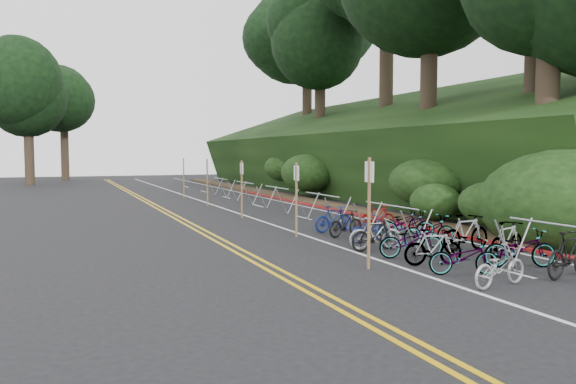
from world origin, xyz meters
TOP-DOWN VIEW (x-y plane):
  - ground at (0.00, 0.00)m, footprint 120.00×120.00m
  - road_markings at (0.63, 10.10)m, footprint 7.47×80.00m
  - red_curb at (5.70, 12.00)m, footprint 0.25×28.00m
  - embankment at (12.96, 19.04)m, footprint 14.30×48.14m
  - tree_cluster at (9.76, 22.03)m, footprint 33.15×54.63m
  - bike_rack_front at (3.35, -3.21)m, footprint 1.19×2.93m
  - bike_racks_rest at (3.00, 13.00)m, footprint 1.14×23.00m
  - signpost_near at (0.17, -0.45)m, footprint 0.08×0.40m
  - signposts_rest at (0.60, 14.00)m, footprint 0.08×18.40m
  - bike_front at (1.64, 1.71)m, footprint 0.56×1.60m
  - bike_valet at (3.05, 1.02)m, footprint 3.32×10.28m

SIDE VIEW (x-z plane):
  - ground at x=0.00m, z-range 0.00..0.00m
  - road_markings at x=0.63m, z-range 0.00..0.01m
  - red_curb at x=5.70m, z-range 0.00..0.10m
  - bike_front at x=1.64m, z-range 0.00..0.95m
  - bike_valet at x=3.05m, z-range -0.07..1.02m
  - bike_racks_rest at x=3.00m, z-range 0.27..1.44m
  - bike_rack_front at x=3.35m, z-range 0.28..1.55m
  - signposts_rest at x=0.60m, z-range 0.18..2.68m
  - signpost_near at x=0.17m, z-range 0.19..2.90m
  - embankment at x=12.96m, z-range -1.99..7.12m
  - tree_cluster at x=9.76m, z-range 2.41..22.05m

